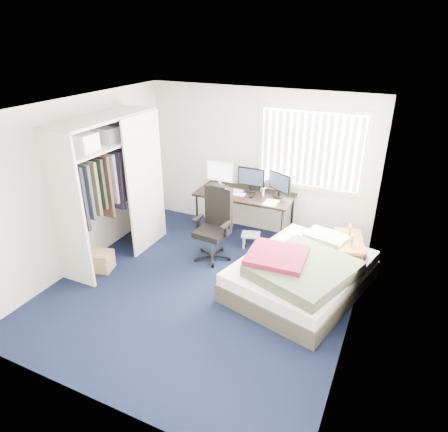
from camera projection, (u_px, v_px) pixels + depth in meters
ground at (202, 289)px, 5.65m from camera, size 4.20×4.20×0.00m
room_shell at (199, 189)px, 5.00m from camera, size 4.20×4.20×4.20m
window_assembly at (311, 150)px, 6.29m from camera, size 1.72×0.09×1.32m
closet at (109, 176)px, 5.93m from camera, size 0.64×1.84×2.22m
desk at (246, 192)px, 6.76m from camera, size 1.66×0.80×1.27m
office_chair at (215, 231)px, 6.26m from camera, size 0.60×0.60×1.18m
footstool at (251, 237)px, 6.65m from camera, size 0.36×0.31×0.24m
nightstand at (349, 243)px, 5.87m from camera, size 0.57×0.85×0.71m
bed at (301, 273)px, 5.50m from camera, size 1.93×2.29×0.65m
pine_box at (99, 261)px, 6.04m from camera, size 0.45×0.38×0.29m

